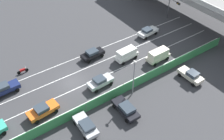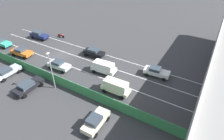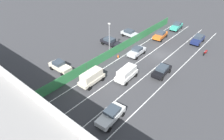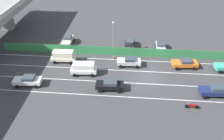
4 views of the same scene
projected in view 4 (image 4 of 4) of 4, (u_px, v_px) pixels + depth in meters
ground_plane at (148, 78)px, 37.61m from camera, size 300.00×300.00×0.00m
lane_line_left_edge at (109, 96)px, 33.79m from camera, size 0.14×48.06×0.01m
lane_line_mid_left at (111, 82)px, 36.61m from camera, size 0.14×48.06×0.01m
lane_line_mid_right at (113, 70)px, 39.44m from camera, size 0.14×48.06×0.01m
lane_line_right_edge at (114, 59)px, 42.27m from camera, size 0.14×48.06×0.01m
green_fence at (115, 51)px, 43.04m from camera, size 0.10×44.16×1.79m
car_sedan_silver at (129, 61)px, 40.06m from camera, size 2.14×4.30×1.66m
car_van_white at (84, 68)px, 37.84m from camera, size 2.28×4.45×2.09m
car_van_cream at (63, 56)px, 40.99m from camera, size 2.08×4.51×2.17m
car_taxi_orange at (185, 63)px, 39.62m from camera, size 2.39×4.56×1.63m
car_sedan_navy at (215, 90)px, 33.36m from camera, size 2.13×4.56×1.74m
car_sedan_black at (110, 85)px, 34.59m from camera, size 2.12×4.38×1.63m
car_sedan_white at (28, 80)px, 35.49m from camera, size 2.25×4.46×1.66m
motorcycle at (192, 106)px, 31.40m from camera, size 0.60×1.95×0.93m
parked_wagon_silver at (161, 46)px, 44.62m from camera, size 4.40×2.09×1.57m
parked_sedan_dark at (130, 44)px, 45.59m from camera, size 4.69×2.15×1.55m
parked_sedan_cream at (68, 40)px, 46.76m from camera, size 4.27×2.05×1.73m
street_lamp at (113, 34)px, 42.04m from camera, size 0.60×0.36×6.47m
traffic_cone at (114, 57)px, 42.47m from camera, size 0.47×0.47×0.69m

